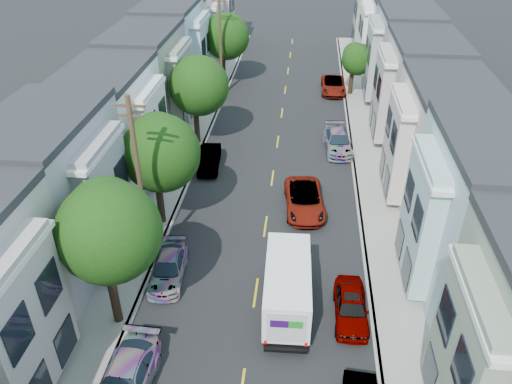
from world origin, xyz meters
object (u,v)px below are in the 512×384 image
(parked_right_c, at_px, (338,142))
(tree_d, at_px, (198,86))
(tree_b, at_px, (107,232))
(parked_left_b, at_px, (124,383))
(tree_e, at_px, (225,37))
(fedex_truck, at_px, (287,286))
(utility_pole_near, at_px, (140,185))
(utility_pole_far, at_px, (220,44))
(parked_right_d, at_px, (333,85))
(lead_sedan, at_px, (304,200))
(parked_right_b, at_px, (351,307))
(tree_far_r, at_px, (356,60))
(tree_c, at_px, (159,154))
(parked_left_c, at_px, (168,269))
(parked_left_d, at_px, (209,159))

(parked_right_c, bearing_deg, tree_d, 174.88)
(tree_b, xyz_separation_m, parked_left_b, (1.40, -4.02, -4.85))
(tree_d, height_order, tree_e, tree_e)
(tree_d, relative_size, fedex_truck, 1.26)
(utility_pole_near, bearing_deg, tree_b, -90.03)
(parked_left_b, bearing_deg, utility_pole_far, 94.78)
(parked_left_b, height_order, parked_right_d, parked_left_b)
(tree_b, relative_size, fedex_truck, 1.36)
(lead_sedan, relative_size, parked_right_d, 1.04)
(tree_b, xyz_separation_m, utility_pole_near, (0.00, 4.71, -0.45))
(tree_d, relative_size, parked_right_b, 1.72)
(utility_pole_near, bearing_deg, tree_far_r, 64.26)
(parked_right_b, bearing_deg, tree_c, 147.84)
(lead_sedan, distance_m, parked_left_c, 10.44)
(parked_left_b, xyz_separation_m, parked_right_b, (9.80, 5.51, -0.05))
(parked_left_d, height_order, parked_right_d, parked_right_d)
(utility_pole_far, xyz_separation_m, fedex_truck, (7.99, -29.01, -3.58))
(tree_far_r, relative_size, fedex_truck, 0.89)
(tree_c, relative_size, parked_right_d, 1.44)
(tree_e, bearing_deg, parked_right_b, -70.85)
(utility_pole_far, bearing_deg, parked_right_c, -44.26)
(tree_e, distance_m, parked_right_c, 18.41)
(tree_d, relative_size, tree_far_r, 1.42)
(tree_d, height_order, parked_left_d, tree_d)
(parked_left_b, height_order, parked_right_b, parked_left_b)
(tree_e, xyz_separation_m, utility_pole_near, (0.00, -29.04, 0.11))
(tree_e, relative_size, lead_sedan, 1.38)
(tree_d, xyz_separation_m, tree_far_r, (13.20, 12.33, -1.38))
(parked_left_c, distance_m, parked_right_c, 19.08)
(tree_d, xyz_separation_m, utility_pole_near, (0.00, -15.04, 0.14))
(tree_far_r, height_order, utility_pole_near, utility_pole_near)
(utility_pole_far, xyz_separation_m, parked_left_b, (1.40, -34.72, -4.40))
(parked_left_c, bearing_deg, parked_left_b, -94.54)
(tree_c, distance_m, parked_left_b, 13.26)
(tree_d, xyz_separation_m, parked_left_b, (1.40, -23.76, -4.26))
(tree_b, height_order, lead_sedan, tree_b)
(tree_d, bearing_deg, utility_pole_near, -89.99)
(tree_d, relative_size, parked_right_c, 1.51)
(utility_pole_near, relative_size, fedex_truck, 1.71)
(tree_b, relative_size, lead_sedan, 1.49)
(parked_right_b, bearing_deg, tree_d, 121.20)
(tree_d, distance_m, fedex_truck, 20.04)
(utility_pole_far, bearing_deg, tree_far_r, 5.94)
(tree_c, bearing_deg, tree_e, 90.00)
(utility_pole_far, height_order, parked_right_c, utility_pole_far)
(tree_b, height_order, tree_e, tree_b)
(tree_e, relative_size, utility_pole_near, 0.74)
(tree_d, height_order, utility_pole_far, utility_pole_far)
(tree_d, xyz_separation_m, tree_e, (-0.00, 14.00, 0.03))
(parked_left_b, bearing_deg, parked_right_c, 70.10)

